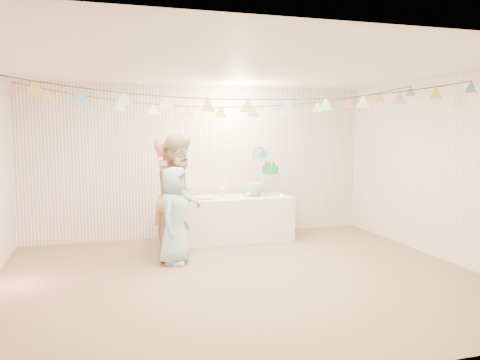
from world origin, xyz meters
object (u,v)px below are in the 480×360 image
object	(u,v)px
person_adult_a	(169,196)
person_child	(175,215)
table	(232,218)
person_adult_b	(180,197)
cake_stand	(262,172)

from	to	relation	value
person_adult_a	person_child	world-z (taller)	person_adult_a
table	person_adult_b	distance (m)	1.40
person_adult_a	table	bearing A→B (deg)	-52.66
person_adult_b	person_child	world-z (taller)	person_adult_b
cake_stand	person_adult_b	bearing A→B (deg)	-150.83
person_adult_a	person_adult_b	size ratio (longest dim) A/B	0.99
cake_stand	person_adult_b	xyz separation A→B (m)	(-1.56, -0.87, -0.25)
cake_stand	person_adult_b	world-z (taller)	person_adult_b
cake_stand	person_child	size ratio (longest dim) A/B	0.58
cake_stand	person_adult_b	size ratio (longest dim) A/B	0.44
table	cake_stand	size ratio (longest dim) A/B	2.51
person_adult_b	person_child	size ratio (longest dim) A/B	1.32
cake_stand	person_child	world-z (taller)	cake_stand
cake_stand	person_adult_b	distance (m)	1.80
person_adult_b	person_child	distance (m)	0.38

